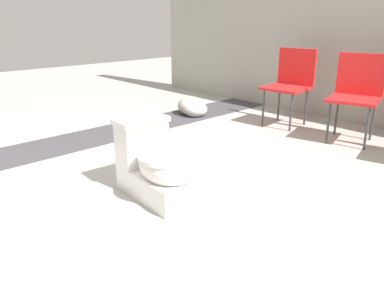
{
  "coord_description": "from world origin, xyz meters",
  "views": [
    {
      "loc": [
        2.02,
        -1.26,
        1.16
      ],
      "look_at": [
        0.17,
        0.47,
        0.3
      ],
      "focal_mm": 35.0,
      "sensor_mm": 36.0,
      "label": 1
    }
  ],
  "objects_px": {
    "toilet": "(160,165)",
    "folding_chair_left": "(291,79)",
    "boulder_near": "(190,105)",
    "boulder_far": "(195,109)",
    "folding_chair_middle": "(357,88)"
  },
  "relations": [
    {
      "from": "toilet",
      "to": "boulder_near",
      "type": "distance_m",
      "value": 2.27
    },
    {
      "from": "folding_chair_left",
      "to": "boulder_far",
      "type": "height_order",
      "value": "folding_chair_left"
    },
    {
      "from": "folding_chair_middle",
      "to": "boulder_near",
      "type": "relative_size",
      "value": 2.21
    },
    {
      "from": "toilet",
      "to": "folding_chair_left",
      "type": "height_order",
      "value": "folding_chair_left"
    },
    {
      "from": "toilet",
      "to": "folding_chair_left",
      "type": "bearing_deg",
      "value": 104.98
    },
    {
      "from": "folding_chair_left",
      "to": "folding_chair_middle",
      "type": "xyz_separation_m",
      "value": [
        0.76,
        -0.05,
        0.0
      ]
    },
    {
      "from": "folding_chair_middle",
      "to": "boulder_far",
      "type": "height_order",
      "value": "folding_chair_middle"
    },
    {
      "from": "toilet",
      "to": "folding_chair_left",
      "type": "xyz_separation_m",
      "value": [
        -0.44,
        2.22,
        0.29
      ]
    },
    {
      "from": "toilet",
      "to": "boulder_near",
      "type": "relative_size",
      "value": 1.73
    },
    {
      "from": "folding_chair_left",
      "to": "boulder_near",
      "type": "bearing_deg",
      "value": -67.98
    },
    {
      "from": "boulder_near",
      "to": "folding_chair_left",
      "type": "bearing_deg",
      "value": 26.53
    },
    {
      "from": "folding_chair_left",
      "to": "boulder_far",
      "type": "distance_m",
      "value": 1.18
    },
    {
      "from": "boulder_far",
      "to": "folding_chair_left",
      "type": "bearing_deg",
      "value": 31.41
    },
    {
      "from": "folding_chair_left",
      "to": "folding_chair_middle",
      "type": "bearing_deg",
      "value": 81.93
    },
    {
      "from": "folding_chair_left",
      "to": "boulder_far",
      "type": "xyz_separation_m",
      "value": [
        -0.94,
        -0.58,
        -0.42
      ]
    }
  ]
}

